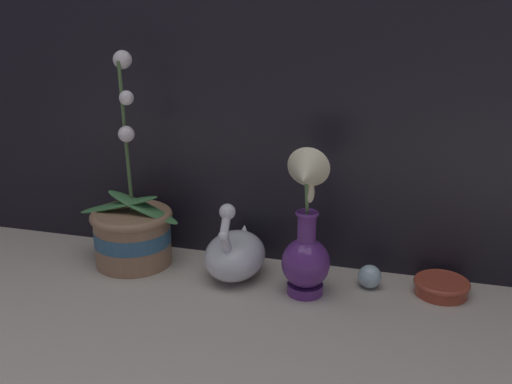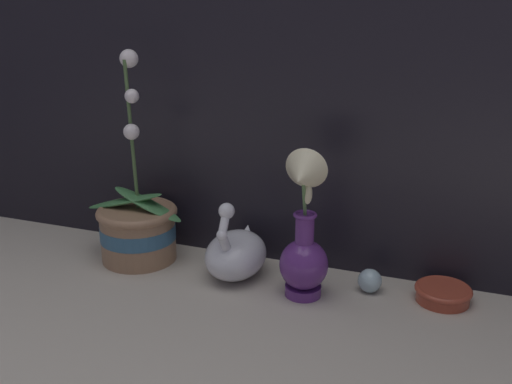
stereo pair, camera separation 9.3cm
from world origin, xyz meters
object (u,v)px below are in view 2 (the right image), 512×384
object	(u,v)px
blue_vase	(303,242)
orchid_potted_plant	(138,226)
amber_dish	(443,293)
swan_figurine	(237,252)
glass_sphere	(370,281)

from	to	relation	value
blue_vase	orchid_potted_plant	bearing A→B (deg)	173.68
orchid_potted_plant	amber_dish	size ratio (longest dim) A/B	4.20
swan_figurine	amber_dish	size ratio (longest dim) A/B	1.66
blue_vase	amber_dish	distance (m)	0.30
blue_vase	amber_dish	bearing A→B (deg)	16.19
swan_figurine	amber_dish	bearing A→B (deg)	4.65
orchid_potted_plant	glass_sphere	size ratio (longest dim) A/B	9.60
swan_figurine	blue_vase	xyz separation A→B (m)	(0.16, -0.04, 0.07)
swan_figurine	amber_dish	distance (m)	0.44
orchid_potted_plant	swan_figurine	distance (m)	0.25
swan_figurine	blue_vase	world-z (taller)	blue_vase
blue_vase	glass_sphere	distance (m)	0.17
swan_figurine	glass_sphere	xyz separation A→B (m)	(0.29, 0.02, -0.03)
amber_dish	swan_figurine	bearing A→B (deg)	-175.35
swan_figurine	amber_dish	world-z (taller)	swan_figurine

